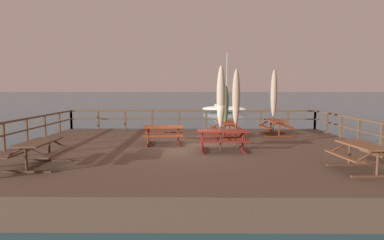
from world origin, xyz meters
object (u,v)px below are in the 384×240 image
object	(u,v)px
picnic_table_mid_right	(227,126)
picnic_table_back_left	(163,131)
picnic_table_mid_left	(275,124)
patio_umbrella_short_front	(221,97)
picnic_table_mid_centre	(363,152)
sailboat_distant	(224,109)
patio_umbrella_tall_mid_right	(236,97)
patio_umbrella_tall_back_left	(225,104)
picnic_table_front_right	(222,136)
patio_umbrella_short_mid	(274,94)
picnic_table_back_right	(38,148)

from	to	relation	value
picnic_table_mid_right	picnic_table_back_left	xyz separation A→B (m)	(-2.82, -1.90, -0.00)
picnic_table_mid_left	patio_umbrella_short_front	world-z (taller)	patio_umbrella_short_front
picnic_table_mid_centre	sailboat_distant	xyz separation A→B (m)	(-0.88, 33.25, -0.84)
patio_umbrella_tall_mid_right	picnic_table_mid_left	bearing A→B (deg)	51.72
patio_umbrella_tall_mid_right	patio_umbrella_short_front	world-z (taller)	patio_umbrella_short_front
sailboat_distant	patio_umbrella_short_front	bearing A→B (deg)	-95.44
picnic_table_back_left	patio_umbrella_tall_mid_right	distance (m)	3.32
patio_umbrella_tall_back_left	sailboat_distant	xyz separation A→B (m)	(2.42, 27.12, -1.89)
patio_umbrella_tall_back_left	patio_umbrella_short_front	world-z (taller)	patio_umbrella_short_front
picnic_table_mid_left	picnic_table_mid_centre	distance (m)	7.08
picnic_table_mid_centre	picnic_table_back_left	bearing A→B (deg)	144.61
picnic_table_back_left	picnic_table_front_right	bearing A→B (deg)	-29.02
picnic_table_mid_right	picnic_table_front_right	world-z (taller)	same
sailboat_distant	picnic_table_mid_left	bearing A→B (deg)	-89.66
picnic_table_mid_right	patio_umbrella_tall_mid_right	distance (m)	2.56
patio_umbrella_tall_back_left	patio_umbrella_tall_mid_right	size ratio (longest dim) A/B	0.81
picnic_table_mid_left	patio_umbrella_short_mid	distance (m)	1.53
patio_umbrella_short_mid	picnic_table_back_right	bearing A→B (deg)	-142.06
picnic_table_mid_left	picnic_table_mid_centre	size ratio (longest dim) A/B	0.98
picnic_table_front_right	sailboat_distant	xyz separation A→B (m)	(2.81, 30.26, -0.85)
sailboat_distant	patio_umbrella_short_mid	bearing A→B (deg)	-89.82
picnic_table_back_right	patio_umbrella_tall_back_left	size ratio (longest dim) A/B	0.71
picnic_table_front_right	patio_umbrella_short_mid	world-z (taller)	patio_umbrella_short_mid
patio_umbrella_tall_mid_right	patio_umbrella_short_mid	world-z (taller)	patio_umbrella_short_mid
patio_umbrella_tall_mid_right	patio_umbrella_short_front	xyz separation A→B (m)	(-0.71, -1.15, 0.03)
picnic_table_back_left	picnic_table_mid_left	size ratio (longest dim) A/B	0.97
patio_umbrella_short_front	sailboat_distant	size ratio (longest dim) A/B	0.41
patio_umbrella_short_front	patio_umbrella_short_mid	distance (m)	5.14
picnic_table_mid_left	picnic_table_back_right	xyz separation A→B (m)	(-8.66, -6.62, 0.00)
picnic_table_mid_right	patio_umbrella_short_mid	distance (m)	3.01
picnic_table_mid_left	sailboat_distant	world-z (taller)	sailboat_distant
patio_umbrella_tall_back_left	picnic_table_mid_left	bearing A→B (deg)	19.44
picnic_table_front_right	patio_umbrella_short_mid	bearing A→B (deg)	54.97
picnic_table_mid_right	patio_umbrella_tall_mid_right	xyz separation A→B (m)	(0.17, -2.11, 1.43)
patio_umbrella_tall_mid_right	sailboat_distant	distance (m)	29.34
sailboat_distant	picnic_table_back_right	bearing A→B (deg)	-104.53
picnic_table_mid_centre	patio_umbrella_short_mid	size ratio (longest dim) A/B	0.54
patio_umbrella_short_front	patio_umbrella_tall_mid_right	bearing A→B (deg)	58.47
picnic_table_mid_right	patio_umbrella_tall_mid_right	bearing A→B (deg)	-85.44
picnic_table_back_left	picnic_table_front_right	world-z (taller)	same
picnic_table_mid_left	sailboat_distant	bearing A→B (deg)	90.34
picnic_table_front_right	patio_umbrella_short_front	distance (m)	1.46
patio_umbrella_short_mid	picnic_table_mid_left	bearing A→B (deg)	-45.88
picnic_table_back_left	picnic_table_mid_centre	size ratio (longest dim) A/B	0.95
picnic_table_back_left	picnic_table_mid_left	bearing A→B (deg)	27.29
picnic_table_front_right	patio_umbrella_short_mid	size ratio (longest dim) A/B	0.58
picnic_table_mid_right	patio_umbrella_tall_back_left	world-z (taller)	patio_umbrella_tall_back_left
picnic_table_front_right	picnic_table_mid_centre	bearing A→B (deg)	-38.99
picnic_table_mid_right	patio_umbrella_short_front	xyz separation A→B (m)	(-0.54, -3.27, 1.47)
picnic_table_back_right	patio_umbrella_tall_mid_right	distance (m)	7.45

